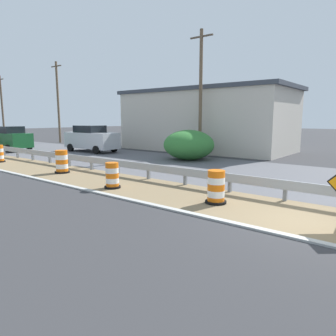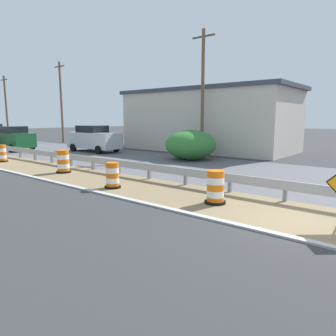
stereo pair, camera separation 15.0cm
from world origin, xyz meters
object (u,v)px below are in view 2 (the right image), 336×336
Objects in this scene: traffic_barrel_close at (112,176)px; car_trailing_near_lane at (94,139)px; utility_pole_mid at (61,101)px; traffic_barrel_far at (2,154)px; utility_pole_far at (6,107)px; traffic_barrel_mid at (63,162)px; car_trailing_far_lane at (12,138)px; traffic_barrel_nearest at (215,189)px; utility_pole_near at (203,92)px.

traffic_barrel_close is 0.21× the size of car_trailing_near_lane.
utility_pole_mid reaches higher than traffic_barrel_close.
traffic_barrel_close is 0.95× the size of traffic_barrel_far.
utility_pole_far reaches higher than traffic_barrel_far.
car_trailing_near_lane is (7.42, 0.36, 0.59)m from traffic_barrel_far.
car_trailing_far_lane reaches higher than traffic_barrel_mid.
traffic_barrel_close is 0.89× the size of traffic_barrel_mid.
car_trailing_near_lane reaches higher than car_trailing_far_lane.
traffic_barrel_close is at bearing -99.31° from traffic_barrel_mid.
traffic_barrel_far is at bearing 87.20° from traffic_barrel_close.
traffic_barrel_far is at bearing -114.87° from utility_pole_far.
traffic_barrel_nearest is at bearing -105.25° from utility_pole_far.
utility_pole_far is at bearing 70.64° from traffic_barrel_mid.
traffic_barrel_far is at bearing -135.86° from utility_pole_mid.
utility_pole_near is at bearing -92.47° from utility_pole_mid.
utility_pole_mid is at bearing -61.97° from car_trailing_far_lane.
utility_pole_near is at bearing 34.85° from traffic_barrel_nearest.
utility_pole_near is (3.13, -8.43, 3.48)m from car_trailing_near_lane.
car_trailing_near_lane is 0.55× the size of utility_pole_near.
utility_pole_mid reaches higher than utility_pole_near.
traffic_barrel_mid is at bearing 163.35° from car_trailing_far_lane.
traffic_barrel_mid reaches higher than traffic_barrel_far.
car_trailing_near_lane is at bearing -97.48° from utility_pole_far.
utility_pole_near is at bearing -156.90° from car_trailing_far_lane.
car_trailing_near_lane is at bearing -110.32° from utility_pole_mid.
utility_pole_mid reaches higher than traffic_barrel_far.
traffic_barrel_nearest is 0.94× the size of traffic_barrel_mid.
traffic_barrel_nearest is 8.89m from traffic_barrel_mid.
traffic_barrel_mid is 11.21m from utility_pole_near.
utility_pole_mid reaches higher than car_trailing_far_lane.
car_trailing_near_lane is 9.64m from utility_pole_near.
traffic_barrel_mid is at bearing -122.49° from utility_pole_mid.
traffic_barrel_mid is at bearing -48.34° from car_trailing_near_lane.
car_trailing_far_lane reaches higher than traffic_barrel_close.
traffic_barrel_mid is at bearing 171.37° from utility_pole_near.
car_trailing_far_lane reaches higher than traffic_barrel_far.
utility_pole_mid is 1.08× the size of utility_pole_far.
traffic_barrel_close is at bearing -118.31° from utility_pole_mid.
traffic_barrel_far is at bearing 90.16° from traffic_barrel_nearest.
traffic_barrel_close is 0.21× the size of car_trailing_far_lane.
utility_pole_far is at bearing 71.97° from traffic_barrel_close.
traffic_barrel_close is at bearing -108.03° from utility_pole_far.
traffic_barrel_nearest is 0.22× the size of car_trailing_near_lane.
traffic_barrel_mid reaches higher than traffic_barrel_nearest.
traffic_barrel_nearest is 0.12× the size of utility_pole_near.
utility_pole_far is at bearing 74.75° from traffic_barrel_nearest.
utility_pole_mid reaches higher than traffic_barrel_nearest.
traffic_barrel_far is (0.54, 11.09, 0.03)m from traffic_barrel_close.
car_trailing_near_lane is at bearing 43.56° from traffic_barrel_mid.
utility_pole_far is (10.83, 33.27, 3.77)m from traffic_barrel_close.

